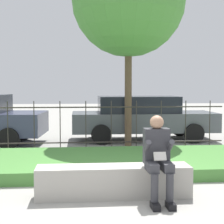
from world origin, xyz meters
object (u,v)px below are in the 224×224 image
Objects in this scene: car_parked_center at (142,117)px; tree_behind_fence at (128,0)px; stone_bench at (114,183)px; person_seated_reader at (158,154)px.

car_parked_center is 3.62m from tree_behind_fence.
person_seated_reader is (0.64, -0.28, 0.49)m from stone_bench.
stone_bench is 0.53× the size of car_parked_center.
person_seated_reader is 0.28× the size of car_parked_center.
tree_behind_fence is at bearing 87.17° from person_seated_reader.
person_seated_reader is 6.23m from tree_behind_fence.
tree_behind_fence reaches higher than stone_bench.
person_seated_reader is 0.22× the size of tree_behind_fence.
stone_bench is 6.35m from tree_behind_fence.
car_parked_center is (1.48, 6.01, 0.52)m from stone_bench.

